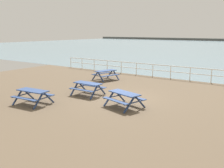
% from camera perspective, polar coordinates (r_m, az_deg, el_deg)
% --- Properties ---
extents(ground_plane, '(30.00, 24.00, 0.20)m').
position_cam_1_polar(ground_plane, '(15.04, 1.89, -3.58)').
color(ground_plane, brown).
extents(seaward_railing, '(23.07, 0.07, 1.08)m').
position_cam_1_polar(seaward_railing, '(21.66, 13.16, 3.19)').
color(seaward_railing, white).
rests_on(seaward_railing, ground).
extents(picnic_table_mid_centre, '(2.13, 1.92, 0.80)m').
position_cam_1_polar(picnic_table_mid_centre, '(13.18, 2.80, -2.76)').
color(picnic_table_mid_centre, '#334C84').
rests_on(picnic_table_mid_centre, ground).
extents(picnic_table_far_left, '(1.82, 1.57, 0.80)m').
position_cam_1_polar(picnic_table_far_left, '(15.67, -5.49, -0.42)').
color(picnic_table_far_left, '#334C84').
rests_on(picnic_table_far_left, ground).
extents(picnic_table_far_right, '(1.93, 2.14, 0.80)m').
position_cam_1_polar(picnic_table_far_right, '(20.47, -1.46, 2.56)').
color(picnic_table_far_right, '#334C84').
rests_on(picnic_table_far_right, ground).
extents(picnic_table_seaward, '(1.93, 1.69, 0.80)m').
position_cam_1_polar(picnic_table_seaward, '(14.37, -17.49, -2.07)').
color(picnic_table_seaward, '#334C84').
rests_on(picnic_table_seaward, ground).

